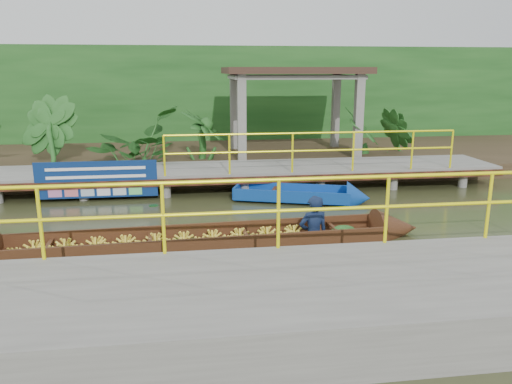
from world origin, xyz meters
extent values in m
plane|color=#2D2F17|center=(0.00, 0.00, 0.00)|extent=(80.00, 80.00, 0.00)
cube|color=#312518|center=(0.00, 7.50, 0.23)|extent=(30.00, 8.00, 0.45)
cube|color=slate|center=(0.00, 3.50, 0.50)|extent=(16.00, 2.00, 0.15)
cube|color=black|center=(0.00, 2.50, 0.42)|extent=(16.00, 0.12, 0.18)
cylinder|color=#FFF30D|center=(2.75, 2.55, 1.57)|extent=(7.50, 0.05, 0.05)
cylinder|color=#FFF30D|center=(2.75, 2.55, 1.12)|extent=(7.50, 0.05, 0.05)
cylinder|color=#FFF30D|center=(2.75, 2.55, 1.07)|extent=(0.05, 0.05, 1.00)
cylinder|color=slate|center=(-4.00, 2.70, 0.22)|extent=(0.24, 0.24, 0.55)
cylinder|color=slate|center=(-4.00, 4.30, 0.22)|extent=(0.24, 0.24, 0.55)
cylinder|color=slate|center=(-2.00, 2.70, 0.22)|extent=(0.24, 0.24, 0.55)
cylinder|color=slate|center=(-2.00, 4.30, 0.22)|extent=(0.24, 0.24, 0.55)
cylinder|color=slate|center=(0.00, 2.70, 0.22)|extent=(0.24, 0.24, 0.55)
cylinder|color=slate|center=(0.00, 4.30, 0.22)|extent=(0.24, 0.24, 0.55)
cylinder|color=slate|center=(2.00, 2.70, 0.22)|extent=(0.24, 0.24, 0.55)
cylinder|color=slate|center=(2.00, 4.30, 0.22)|extent=(0.24, 0.24, 0.55)
cylinder|color=slate|center=(4.00, 2.70, 0.22)|extent=(0.24, 0.24, 0.55)
cylinder|color=slate|center=(4.00, 4.30, 0.22)|extent=(0.24, 0.24, 0.55)
cylinder|color=slate|center=(6.00, 2.70, 0.22)|extent=(0.24, 0.24, 0.55)
cylinder|color=slate|center=(6.00, 4.30, 0.22)|extent=(0.24, 0.24, 0.55)
cylinder|color=slate|center=(0.00, 2.70, 0.22)|extent=(0.24, 0.24, 0.55)
cube|color=slate|center=(1.00, -4.20, 0.30)|extent=(18.00, 2.40, 0.70)
cylinder|color=#FFF30D|center=(1.00, -3.05, 1.65)|extent=(10.00, 0.05, 0.05)
cylinder|color=#FFF30D|center=(1.00, -3.05, 1.20)|extent=(10.00, 0.05, 0.05)
cylinder|color=#FFF30D|center=(1.00, -3.05, 1.15)|extent=(0.05, 0.05, 1.00)
cube|color=slate|center=(1.20, 5.10, 1.60)|extent=(0.25, 0.25, 2.80)
cube|color=slate|center=(4.80, 5.10, 1.60)|extent=(0.25, 0.25, 2.80)
cube|color=slate|center=(1.20, 7.50, 1.60)|extent=(0.25, 0.25, 2.80)
cube|color=slate|center=(4.80, 7.50, 1.60)|extent=(0.25, 0.25, 2.80)
cube|color=slate|center=(3.00, 6.30, 2.90)|extent=(4.00, 2.60, 0.12)
cube|color=#38251C|center=(3.00, 6.30, 3.10)|extent=(4.40, 3.00, 0.20)
cube|color=#174516|center=(0.00, 10.00, 2.00)|extent=(30.00, 0.80, 4.00)
cube|color=#3C2010|center=(-0.29, -1.09, 0.05)|extent=(6.92, 1.18, 0.05)
cube|color=#3C2010|center=(-0.31, -0.67, 0.17)|extent=(6.88, 0.38, 0.29)
cube|color=#3C2010|center=(-0.27, -1.52, 0.17)|extent=(6.88, 0.38, 0.29)
cone|color=#3C2010|center=(3.54, -0.91, 0.12)|extent=(0.90, 0.87, 0.83)
ellipsoid|color=#174516|center=(2.46, -0.97, 0.14)|extent=(0.50, 0.40, 0.22)
imported|color=#0F1A37|center=(1.86, -0.99, 0.86)|extent=(0.62, 0.45, 1.57)
cube|color=navy|center=(2.08, 1.89, 0.09)|extent=(2.90, 1.67, 0.09)
cube|color=navy|center=(2.21, 2.29, 0.20)|extent=(2.66, 0.93, 0.28)
cube|color=navy|center=(1.95, 1.50, 0.20)|extent=(2.66, 0.93, 0.28)
cube|color=navy|center=(0.76, 2.33, 0.20)|extent=(0.32, 0.81, 0.28)
cone|color=navy|center=(3.57, 1.39, 0.15)|extent=(0.77, 0.91, 0.78)
cube|color=black|center=(1.64, 2.04, 0.24)|extent=(0.35, 0.82, 0.05)
cube|color=navy|center=(-2.63, 2.48, 0.55)|extent=(2.87, 0.03, 0.90)
cube|color=white|center=(-2.63, 2.46, 0.82)|extent=(2.33, 0.01, 0.07)
cube|color=white|center=(-2.63, 2.46, 0.62)|extent=(2.33, 0.01, 0.07)
imported|color=#174516|center=(-4.46, 5.30, 1.32)|extent=(1.40, 1.40, 1.75)
imported|color=#174516|center=(-1.96, 5.30, 1.32)|extent=(1.40, 1.40, 1.75)
imported|color=#174516|center=(0.04, 5.30, 1.32)|extent=(1.40, 1.40, 1.75)
imported|color=#174516|center=(5.04, 5.30, 1.32)|extent=(1.40, 1.40, 1.75)
imported|color=#174516|center=(6.54, 5.30, 1.32)|extent=(1.40, 1.40, 1.75)
camera|label=1|loc=(-0.45, -9.68, 3.13)|focal=35.00mm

